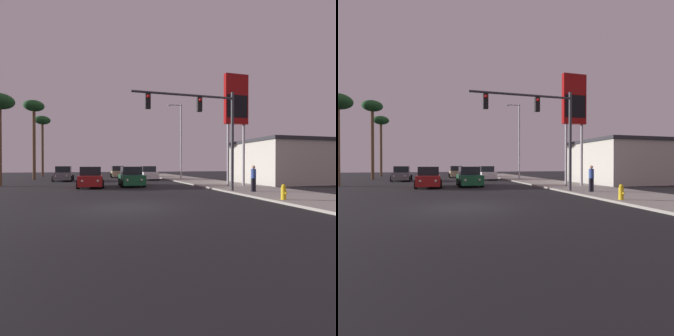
# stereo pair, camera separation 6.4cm
# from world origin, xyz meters

# --- Properties ---
(ground_plane) EXTENTS (120.00, 120.00, 0.00)m
(ground_plane) POSITION_xyz_m (0.00, 0.00, 0.00)
(ground_plane) COLOR black
(sidewalk_right) EXTENTS (5.00, 60.00, 0.12)m
(sidewalk_right) POSITION_xyz_m (9.50, 10.00, 0.06)
(sidewalk_right) COLOR #9E998E
(sidewalk_right) RESTS_ON ground
(building_gas_station) EXTENTS (10.30, 8.30, 4.30)m
(building_gas_station) POSITION_xyz_m (18.00, 11.31, 2.16)
(building_gas_station) COLOR beige
(building_gas_station) RESTS_ON ground
(car_red) EXTENTS (2.04, 4.31, 1.68)m
(car_red) POSITION_xyz_m (-1.77, 11.01, 0.76)
(car_red) COLOR maroon
(car_red) RESTS_ON ground
(car_grey) EXTENTS (2.04, 4.34, 1.68)m
(car_grey) POSITION_xyz_m (-4.99, 20.76, 0.76)
(car_grey) COLOR slate
(car_grey) RESTS_ON ground
(car_tan) EXTENTS (2.04, 4.32, 1.68)m
(car_tan) POSITION_xyz_m (1.66, 28.18, 0.76)
(car_tan) COLOR tan
(car_tan) RESTS_ON ground
(car_green) EXTENTS (2.04, 4.33, 1.68)m
(car_green) POSITION_xyz_m (1.58, 11.37, 0.76)
(car_green) COLOR #195933
(car_green) RESTS_ON ground
(car_white) EXTENTS (2.04, 4.32, 1.68)m
(car_white) POSITION_xyz_m (4.86, 20.71, 0.76)
(car_white) COLOR silver
(car_white) RESTS_ON ground
(traffic_light_mast) EXTENTS (6.78, 0.36, 6.50)m
(traffic_light_mast) POSITION_xyz_m (5.49, 4.35, 4.70)
(traffic_light_mast) COLOR #38383D
(traffic_light_mast) RESTS_ON sidewalk_right
(street_lamp) EXTENTS (1.74, 0.24, 9.00)m
(street_lamp) POSITION_xyz_m (8.33, 18.66, 5.12)
(street_lamp) COLOR #99999E
(street_lamp) RESTS_ON sidewalk_right
(gas_station_sign) EXTENTS (2.00, 0.42, 9.00)m
(gas_station_sign) POSITION_xyz_m (9.59, 7.72, 6.62)
(gas_station_sign) COLOR #99999E
(gas_station_sign) RESTS_ON sidewalk_right
(fire_hydrant) EXTENTS (0.24, 0.34, 0.76)m
(fire_hydrant) POSITION_xyz_m (7.54, -0.43, 0.49)
(fire_hydrant) COLOR gold
(fire_hydrant) RESTS_ON sidewalk_right
(pedestrian_on_sidewalk) EXTENTS (0.34, 0.32, 1.67)m
(pedestrian_on_sidewalk) POSITION_xyz_m (8.36, 3.38, 1.03)
(pedestrian_on_sidewalk) COLOR #23232D
(pedestrian_on_sidewalk) RESTS_ON sidewalk_right
(palm_tree_far) EXTENTS (2.40, 2.40, 9.60)m
(palm_tree_far) POSITION_xyz_m (-9.64, 34.00, 8.34)
(palm_tree_far) COLOR brown
(palm_tree_far) RESTS_ON ground
(palm_tree_mid) EXTENTS (2.40, 2.40, 9.74)m
(palm_tree_mid) POSITION_xyz_m (-8.73, 24.00, 8.47)
(palm_tree_mid) COLOR brown
(palm_tree_mid) RESTS_ON ground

